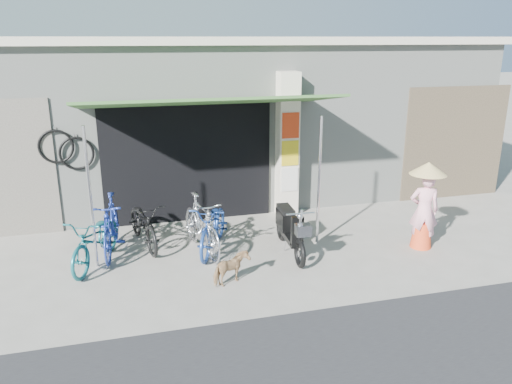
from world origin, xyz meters
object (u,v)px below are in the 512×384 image
object	(u,v)px
bike_navy	(213,226)
nun	(425,205)
bike_teal	(96,240)
street_dog	(231,269)
bike_blue	(111,226)
bike_black	(144,223)
bike_silver	(201,224)
moped	(290,229)

from	to	relation	value
bike_navy	nun	xyz separation A→B (m)	(3.65, -0.85, 0.35)
nun	bike_teal	bearing A→B (deg)	14.11
street_dog	bike_navy	bearing A→B (deg)	-27.32
street_dog	bike_teal	bearing A→B (deg)	29.80
bike_blue	bike_teal	bearing A→B (deg)	-113.30
bike_blue	street_dog	bearing A→B (deg)	-36.81
bike_teal	street_dog	bearing A→B (deg)	-9.46
bike_black	bike_silver	xyz separation A→B (m)	(0.97, -0.55, 0.08)
bike_silver	bike_black	bearing A→B (deg)	139.01
bike_teal	nun	xyz separation A→B (m)	(5.64, -0.74, 0.36)
bike_silver	nun	world-z (taller)	nun
bike_black	street_dog	bearing A→B (deg)	-69.70
bike_teal	bike_silver	distance (m)	1.77
bike_silver	street_dog	size ratio (longest dim) A/B	2.87
bike_navy	bike_black	bearing A→B (deg)	-179.99
bike_blue	nun	xyz separation A→B (m)	(5.40, -1.16, 0.29)
nun	bike_blue	bearing A→B (deg)	9.50
bike_black	bike_navy	bearing A→B (deg)	-36.07
bike_teal	bike_blue	size ratio (longest dim) A/B	0.99
bike_teal	bike_blue	distance (m)	0.48
bike_silver	moped	distance (m)	1.55
bike_teal	street_dog	xyz separation A→B (m)	(2.01, -1.25, -0.19)
bike_blue	bike_black	distance (m)	0.60
bike_silver	bike_navy	xyz separation A→B (m)	(0.22, 0.04, -0.06)
bike_navy	bike_silver	bearing A→B (deg)	-146.74
bike_silver	nun	bearing A→B (deg)	-23.29
bike_silver	street_dog	distance (m)	1.37
bike_blue	bike_silver	bearing A→B (deg)	-6.36
street_dog	nun	xyz separation A→B (m)	(3.63, 0.51, 0.55)
bike_teal	bike_blue	world-z (taller)	bike_blue
nun	bike_black	bearing A→B (deg)	5.86
bike_blue	bike_navy	world-z (taller)	bike_blue
bike_blue	bike_black	bearing A→B (deg)	26.52
bike_blue	street_dog	distance (m)	2.45
moped	nun	distance (m)	2.44
street_dog	bike_silver	bearing A→B (deg)	-17.97
bike_teal	moped	bearing A→B (deg)	16.45
bike_teal	bike_navy	bearing A→B (deg)	25.47
bike_black	bike_blue	bearing A→B (deg)	-172.51
bike_blue	bike_black	world-z (taller)	bike_blue
bike_blue	bike_black	size ratio (longest dim) A/B	1.04
bike_teal	bike_navy	distance (m)	1.99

